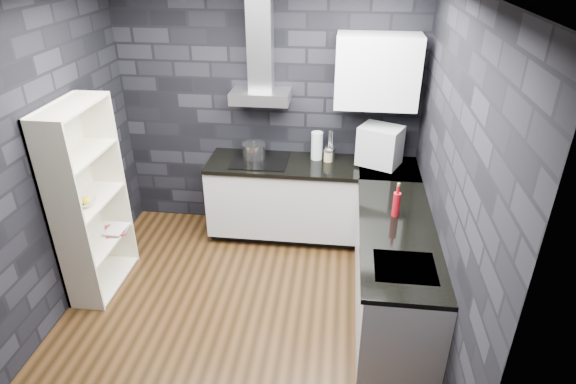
% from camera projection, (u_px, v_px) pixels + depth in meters
% --- Properties ---
extents(ground, '(3.20, 3.20, 0.00)m').
position_uv_depth(ground, '(244.00, 310.00, 4.36)').
color(ground, '#3E2713').
extents(wall_back, '(3.20, 0.05, 2.70)m').
position_uv_depth(wall_back, '(269.00, 110.00, 5.16)').
color(wall_back, black).
rests_on(wall_back, ground).
extents(wall_front, '(3.20, 0.05, 2.70)m').
position_uv_depth(wall_front, '(164.00, 325.00, 2.31)').
color(wall_front, black).
rests_on(wall_front, ground).
extents(wall_left, '(0.05, 3.20, 2.70)m').
position_uv_depth(wall_left, '(40.00, 166.00, 3.90)').
color(wall_left, black).
rests_on(wall_left, ground).
extents(wall_right, '(0.05, 3.20, 2.70)m').
position_uv_depth(wall_right, '(451.00, 188.00, 3.56)').
color(wall_right, black).
rests_on(wall_right, ground).
extents(toekick_back, '(2.18, 0.50, 0.10)m').
position_uv_depth(toekick_back, '(310.00, 230.00, 5.46)').
color(toekick_back, black).
rests_on(toekick_back, ground).
extents(toekick_right, '(0.50, 1.78, 0.10)m').
position_uv_depth(toekick_right, '(393.00, 310.00, 4.29)').
color(toekick_right, black).
rests_on(toekick_right, ground).
extents(counter_back_cab, '(2.20, 0.60, 0.76)m').
position_uv_depth(counter_back_cab, '(311.00, 199.00, 5.23)').
color(counter_back_cab, '#B5B5BA').
rests_on(counter_back_cab, ground).
extents(counter_right_cab, '(0.60, 1.80, 0.76)m').
position_uv_depth(counter_right_cab, '(394.00, 271.00, 4.09)').
color(counter_right_cab, '#B5B5BA').
rests_on(counter_right_cab, ground).
extents(counter_back_top, '(2.20, 0.62, 0.04)m').
position_uv_depth(counter_back_top, '(312.00, 166.00, 5.03)').
color(counter_back_top, black).
rests_on(counter_back_top, counter_back_cab).
extents(counter_right_top, '(0.62, 1.80, 0.04)m').
position_uv_depth(counter_right_top, '(398.00, 232.00, 3.90)').
color(counter_right_top, black).
rests_on(counter_right_top, counter_right_cab).
extents(counter_corner_top, '(0.62, 0.62, 0.04)m').
position_uv_depth(counter_corner_top, '(389.00, 169.00, 4.95)').
color(counter_corner_top, black).
rests_on(counter_corner_top, counter_right_cab).
extents(hood_body, '(0.60, 0.34, 0.12)m').
position_uv_depth(hood_body, '(260.00, 97.00, 4.89)').
color(hood_body, '#AEAEB3').
rests_on(hood_body, wall_back).
extents(hood_chimney, '(0.24, 0.20, 0.90)m').
position_uv_depth(hood_chimney, '(260.00, 44.00, 4.71)').
color(hood_chimney, '#AEAEB3').
rests_on(hood_chimney, hood_body).
extents(upper_cabinet, '(0.80, 0.35, 0.70)m').
position_uv_depth(upper_cabinet, '(377.00, 71.00, 4.63)').
color(upper_cabinet, silver).
rests_on(upper_cabinet, wall_back).
extents(cooktop, '(0.58, 0.50, 0.01)m').
position_uv_depth(cooktop, '(260.00, 160.00, 5.08)').
color(cooktop, black).
rests_on(cooktop, counter_back_top).
extents(sink_rim, '(0.44, 0.40, 0.01)m').
position_uv_depth(sink_rim, '(405.00, 267.00, 3.46)').
color(sink_rim, '#AEAEB3').
rests_on(sink_rim, counter_right_top).
extents(pot, '(0.30, 0.30, 0.14)m').
position_uv_depth(pot, '(254.00, 151.00, 5.11)').
color(pot, '#B2B2B6').
rests_on(pot, cooktop).
extents(glass_vase, '(0.13, 0.13, 0.30)m').
position_uv_depth(glass_vase, '(317.00, 146.00, 5.07)').
color(glass_vase, silver).
rests_on(glass_vase, counter_back_top).
extents(storage_jar, '(0.11, 0.11, 0.11)m').
position_uv_depth(storage_jar, '(328.00, 156.00, 5.06)').
color(storage_jar, tan).
rests_on(storage_jar, counter_back_top).
extents(utensil_crock, '(0.14, 0.14, 0.14)m').
position_uv_depth(utensil_crock, '(330.00, 153.00, 5.10)').
color(utensil_crock, '#B2B2B6').
rests_on(utensil_crock, counter_back_top).
extents(appliance_garage, '(0.50, 0.45, 0.40)m').
position_uv_depth(appliance_garage, '(380.00, 146.00, 4.87)').
color(appliance_garage, '#B1B4B8').
rests_on(appliance_garage, counter_back_top).
extents(red_bottle, '(0.07, 0.07, 0.22)m').
position_uv_depth(red_bottle, '(396.00, 205.00, 4.04)').
color(red_bottle, maroon).
rests_on(red_bottle, counter_right_top).
extents(bookshelf, '(0.41, 0.83, 1.80)m').
position_uv_depth(bookshelf, '(89.00, 202.00, 4.30)').
color(bookshelf, beige).
rests_on(bookshelf, ground).
extents(fruit_bowl, '(0.23, 0.23, 0.05)m').
position_uv_depth(fruit_bowl, '(84.00, 202.00, 4.22)').
color(fruit_bowl, silver).
rests_on(fruit_bowl, bookshelf).
extents(book_red, '(0.17, 0.11, 0.24)m').
position_uv_depth(book_red, '(103.00, 223.00, 4.61)').
color(book_red, maroon).
rests_on(book_red, bookshelf).
extents(book_second, '(0.18, 0.03, 0.24)m').
position_uv_depth(book_second, '(106.00, 219.00, 4.63)').
color(book_second, '#B2B2B2').
rests_on(book_second, bookshelf).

